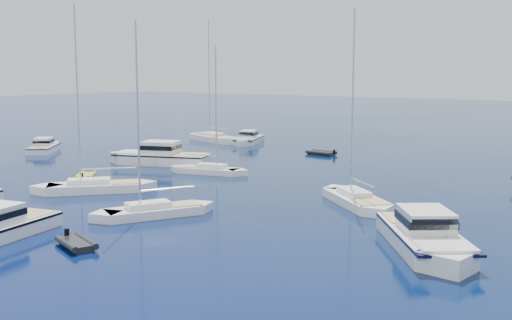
{
  "coord_description": "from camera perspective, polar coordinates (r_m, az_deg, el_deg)",
  "views": [
    {
      "loc": [
        29.76,
        -20.15,
        9.78
      ],
      "look_at": [
        -1.34,
        23.05,
        2.2
      ],
      "focal_mm": 43.66,
      "sensor_mm": 36.0,
      "label": 1
    }
  ],
  "objects": [
    {
      "name": "motor_cruiser_far_l",
      "position": [
        81.13,
        -18.8,
        0.75
      ],
      "size": [
        7.39,
        8.12,
        2.21
      ],
      "primitive_type": null,
      "rotation": [
        0.0,
        0.0,
        0.7
      ],
      "color": "white",
      "rests_on": "ground"
    },
    {
      "name": "sailboat_centre",
      "position": [
        60.4,
        -4.37,
        -1.24
      ],
      "size": [
        8.88,
        4.29,
        12.64
      ],
      "primitive_type": null,
      "rotation": [
        0.0,
        0.0,
        4.96
      ],
      "color": "silver",
      "rests_on": "ground"
    },
    {
      "name": "sailboat_mid_l",
      "position": [
        52.83,
        -14.56,
        -2.83
      ],
      "size": [
        9.09,
        9.77,
        15.59
      ],
      "primitive_type": null,
      "rotation": [
        0.0,
        0.0,
        2.42
      ],
      "color": "white",
      "rests_on": "ground"
    },
    {
      "name": "tender_grey_near",
      "position": [
        36.68,
        -16.13,
        -7.69
      ],
      "size": [
        3.64,
        2.77,
        0.95
      ],
      "primitive_type": null,
      "rotation": [
        0.0,
        0.0,
        4.38
      ],
      "color": "black",
      "rests_on": "ground"
    },
    {
      "name": "tender_grey_far",
      "position": [
        74.29,
        5.99,
        0.5
      ],
      "size": [
        3.83,
        2.32,
        0.95
      ],
      "primitive_type": null,
      "rotation": [
        0.0,
        0.0,
        1.48
      ],
      "color": "black",
      "rests_on": "ground"
    },
    {
      "name": "sailboat_mid_r",
      "position": [
        46.85,
        9.13,
        -4.05
      ],
      "size": [
        9.48,
        8.54,
        14.93
      ],
      "primitive_type": null,
      "rotation": [
        0.0,
        0.0,
        0.87
      ],
      "color": "white",
      "rests_on": "ground"
    },
    {
      "name": "sailboat_far_l",
      "position": [
        88.28,
        -3.84,
        1.73
      ],
      "size": [
        12.36,
        6.43,
        17.59
      ],
      "primitive_type": null,
      "rotation": [
        0.0,
        0.0,
        1.28
      ],
      "color": "silver",
      "rests_on": "ground"
    },
    {
      "name": "tender_yellow",
      "position": [
        59.63,
        -15.35,
        -1.63
      ],
      "size": [
        3.39,
        3.57,
        0.95
      ],
      "primitive_type": null,
      "rotation": [
        0.0,
        0.0,
        0.7
      ],
      "color": "#C4C40B",
      "rests_on": "ground"
    },
    {
      "name": "sailboat_fore",
      "position": [
        43.22,
        -9.35,
        -5.09
      ],
      "size": [
        6.34,
        9.32,
        13.58
      ],
      "primitive_type": null,
      "rotation": [
        0.0,
        0.0,
        2.67
      ],
      "color": "white",
      "rests_on": "ground"
    },
    {
      "name": "motor_cruiser_centre",
      "position": [
        67.19,
        -8.87,
        -0.36
      ],
      "size": [
        12.53,
        7.75,
        3.15
      ],
      "primitive_type": null,
      "rotation": [
        0.0,
        0.0,
        1.94
      ],
      "color": "white",
      "rests_on": "ground"
    },
    {
      "name": "motor_cruiser_horizon",
      "position": [
        85.28,
        -0.7,
        1.52
      ],
      "size": [
        5.75,
        9.14,
        2.3
      ],
      "primitive_type": null,
      "rotation": [
        0.0,
        0.0,
        3.52
      ],
      "color": "silver",
      "rests_on": "ground"
    },
    {
      "name": "motor_cruiser_right",
      "position": [
        35.96,
        15.25,
        -7.97
      ],
      "size": [
        9.37,
        10.83,
        2.9
      ],
      "primitive_type": null,
      "rotation": [
        0.0,
        0.0,
        3.79
      ],
      "color": "silver",
      "rests_on": "ground"
    },
    {
      "name": "ground",
      "position": [
        37.25,
        -19.59,
        -7.6
      ],
      "size": [
        400.0,
        400.0,
        0.0
      ],
      "primitive_type": "plane",
      "color": "#08104C",
      "rests_on": "ground"
    }
  ]
}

